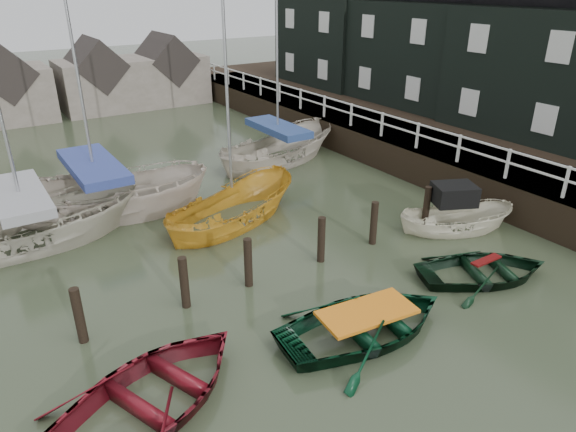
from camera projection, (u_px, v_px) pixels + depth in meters
ground at (355, 328)px, 12.14m from camera, size 120.00×120.00×0.00m
pier at (374, 138)px, 24.14m from camera, size 3.04×32.00×2.70m
land_strip at (452, 135)px, 27.18m from camera, size 14.00×38.00×1.50m
quay_houses at (491, 22)px, 23.77m from camera, size 6.52×28.14×10.01m
mooring_pilings at (251, 268)px, 13.65m from camera, size 13.72×0.22×1.80m
far_sheds at (94, 80)px, 31.53m from camera, size 14.00×4.08×4.39m
rowboat_red at (154, 408)px, 9.87m from camera, size 5.29×4.58×0.92m
rowboat_green at (365, 335)px, 11.89m from camera, size 4.58×3.50×0.88m
rowboat_dkgreen at (483, 278)px, 14.15m from camera, size 4.43×3.87×0.76m
motorboat at (454, 227)px, 16.81m from camera, size 4.02×2.89×2.26m
sailboat_a at (31, 242)px, 15.98m from camera, size 7.03×2.76×10.54m
sailboat_b at (101, 211)px, 18.11m from camera, size 8.11×5.79×12.83m
sailboat_c at (233, 220)px, 17.54m from camera, size 6.09×3.94×10.90m
sailboat_d at (278, 159)px, 23.26m from camera, size 7.02×4.02×11.11m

